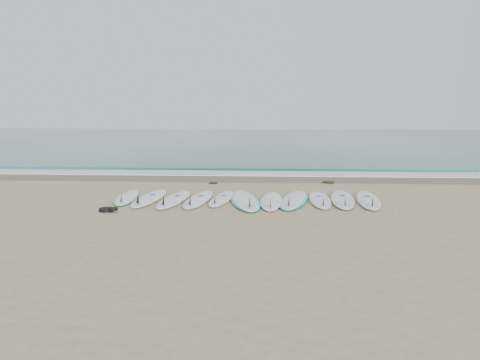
# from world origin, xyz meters

# --- Properties ---
(ground) EXTENTS (120.00, 120.00, 0.00)m
(ground) POSITION_xyz_m (0.00, 0.00, 0.00)
(ground) COLOR tan
(ocean) EXTENTS (120.00, 55.00, 0.03)m
(ocean) POSITION_xyz_m (0.00, 32.50, 0.01)
(ocean) COLOR #1C615C
(ocean) RESTS_ON ground
(wet_sand_band) EXTENTS (120.00, 1.80, 0.01)m
(wet_sand_band) POSITION_xyz_m (0.00, 4.10, 0.01)
(wet_sand_band) COLOR brown
(wet_sand_band) RESTS_ON ground
(foam_band) EXTENTS (120.00, 1.40, 0.04)m
(foam_band) POSITION_xyz_m (0.00, 5.50, 0.02)
(foam_band) COLOR silver
(foam_band) RESTS_ON ground
(wave_crest) EXTENTS (120.00, 1.00, 0.10)m
(wave_crest) POSITION_xyz_m (0.00, 7.00, 0.05)
(wave_crest) COLOR #1C615C
(wave_crest) RESTS_ON ground
(surfboard_0) EXTENTS (0.88, 2.39, 0.30)m
(surfboard_0) POSITION_xyz_m (-3.13, 0.13, 0.04)
(surfboard_0) COLOR white
(surfboard_0) RESTS_ON ground
(surfboard_1) EXTENTS (0.64, 2.73, 0.35)m
(surfboard_1) POSITION_xyz_m (-2.51, -0.02, 0.06)
(surfboard_1) COLOR white
(surfboard_1) RESTS_ON ground
(surfboard_2) EXTENTS (0.71, 2.68, 0.34)m
(surfboard_2) POSITION_xyz_m (-1.83, -0.16, 0.06)
(surfboard_2) COLOR white
(surfboard_2) RESTS_ON ground
(surfboard_3) EXTENTS (0.70, 2.65, 0.34)m
(surfboard_3) POSITION_xyz_m (-1.22, -0.11, 0.06)
(surfboard_3) COLOR white
(surfboard_3) RESTS_ON ground
(surfboard_4) EXTENTS (0.71, 2.38, 0.30)m
(surfboard_4) POSITION_xyz_m (-0.64, 0.06, 0.05)
(surfboard_4) COLOR white
(surfboard_4) RESTS_ON ground
(surfboard_5) EXTENTS (1.15, 2.99, 0.37)m
(surfboard_5) POSITION_xyz_m (-0.02, -0.15, 0.06)
(surfboard_5) COLOR white
(surfboard_5) RESTS_ON ground
(surfboard_6) EXTENTS (0.61, 2.62, 0.33)m
(surfboard_6) POSITION_xyz_m (0.64, -0.22, 0.06)
(surfboard_6) COLOR white
(surfboard_6) RESTS_ON ground
(surfboard_7) EXTENTS (1.11, 2.84, 0.35)m
(surfboard_7) POSITION_xyz_m (1.20, 0.01, 0.05)
(surfboard_7) COLOR white
(surfboard_7) RESTS_ON ground
(surfboard_8) EXTENTS (0.56, 2.51, 0.32)m
(surfboard_8) POSITION_xyz_m (1.87, 0.04, 0.06)
(surfboard_8) COLOR white
(surfboard_8) RESTS_ON ground
(surfboard_9) EXTENTS (0.83, 2.81, 0.35)m
(surfboard_9) POSITION_xyz_m (2.45, 0.11, 0.06)
(surfboard_9) COLOR white
(surfboard_9) RESTS_ON ground
(surfboard_10) EXTENTS (0.87, 2.77, 0.35)m
(surfboard_10) POSITION_xyz_m (3.09, 0.06, 0.06)
(surfboard_10) COLOR white
(surfboard_10) RESTS_ON ground
(seaweed_near) EXTENTS (0.31, 0.24, 0.06)m
(seaweed_near) POSITION_xyz_m (-1.20, 2.97, 0.03)
(seaweed_near) COLOR black
(seaweed_near) RESTS_ON ground
(seaweed_far) EXTENTS (0.41, 0.32, 0.08)m
(seaweed_far) POSITION_xyz_m (2.49, 3.28, 0.04)
(seaweed_far) COLOR black
(seaweed_far) RESTS_ON ground
(leash_coil) EXTENTS (0.46, 0.36, 0.11)m
(leash_coil) POSITION_xyz_m (-3.08, -1.49, 0.05)
(leash_coil) COLOR black
(leash_coil) RESTS_ON ground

